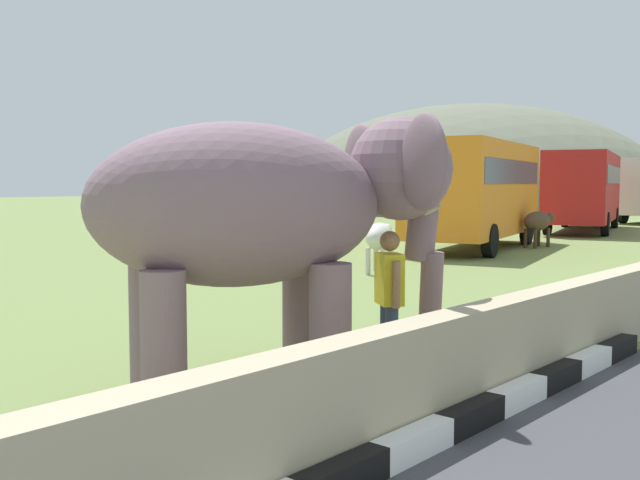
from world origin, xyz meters
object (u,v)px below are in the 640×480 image
(elephant, at_px, (272,209))
(cow_mid, at_px, (380,237))
(person_handler, at_px, (389,295))
(bus_orange, at_px, (476,186))
(bus_red, at_px, (584,185))
(cow_near, at_px, (538,222))

(elephant, xyz_separation_m, cow_mid, (8.92, 5.25, -1.05))
(person_handler, height_order, bus_orange, bus_orange)
(bus_orange, bearing_deg, elephant, -157.33)
(elephant, relative_size, bus_red, 0.41)
(person_handler, relative_size, bus_orange, 0.19)
(person_handler, distance_m, cow_near, 18.02)
(cow_near, relative_size, cow_mid, 1.01)
(bus_orange, bearing_deg, cow_mid, -168.05)
(bus_orange, relative_size, cow_near, 4.49)
(bus_red, bearing_deg, bus_orange, -175.57)
(elephant, xyz_separation_m, bus_orange, (16.30, 6.81, 0.16))
(cow_mid, bearing_deg, elephant, -149.54)
(bus_orange, relative_size, cow_mid, 4.54)
(bus_red, distance_m, cow_near, 9.72)
(cow_mid, bearing_deg, cow_near, 1.56)
(bus_orange, xyz_separation_m, cow_near, (1.92, -1.31, -1.21))
(bus_orange, bearing_deg, bus_red, 4.43)
(person_handler, bearing_deg, cow_near, 19.81)
(elephant, distance_m, bus_red, 28.66)
(bus_red, height_order, cow_near, bus_red)
(elephant, height_order, cow_mid, elephant)
(person_handler, height_order, cow_near, person_handler)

